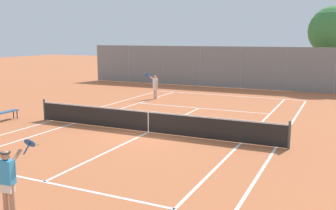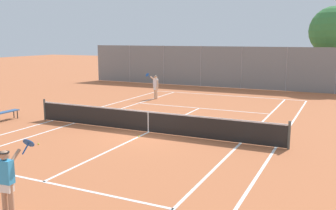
% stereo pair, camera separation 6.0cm
% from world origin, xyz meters
% --- Properties ---
extents(ground_plane, '(120.00, 120.00, 0.00)m').
position_xyz_m(ground_plane, '(0.00, 0.00, 0.00)').
color(ground_plane, '#BC663D').
extents(court_line_markings, '(11.10, 23.90, 0.01)m').
position_xyz_m(court_line_markings, '(0.00, 0.00, 0.00)').
color(court_line_markings, white).
rests_on(court_line_markings, ground).
extents(tennis_net, '(12.00, 0.10, 1.07)m').
position_xyz_m(tennis_net, '(0.00, 0.00, 0.51)').
color(tennis_net, '#474C47').
rests_on(tennis_net, ground).
extents(player_near_side, '(0.60, 0.78, 1.77)m').
position_xyz_m(player_near_side, '(0.84, -8.37, 0.93)').
color(player_near_side, tan).
rests_on(player_near_side, ground).
extents(player_far_left, '(0.86, 0.68, 1.77)m').
position_xyz_m(player_far_left, '(-3.97, 8.44, 0.93)').
color(player_far_left, beige).
rests_on(player_far_left, ground).
extents(loose_tennis_ball_0, '(0.07, 0.07, 0.07)m').
position_xyz_m(loose_tennis_ball_0, '(0.02, -0.88, 0.03)').
color(loose_tennis_ball_0, '#D1DB33').
rests_on(loose_tennis_ball_0, ground).
extents(loose_tennis_ball_1, '(0.07, 0.07, 0.07)m').
position_xyz_m(loose_tennis_ball_1, '(-2.94, -3.58, 0.03)').
color(loose_tennis_ball_1, '#D1DB33').
rests_on(loose_tennis_ball_1, ground).
extents(courtside_bench, '(0.36, 1.50, 0.47)m').
position_xyz_m(courtside_bench, '(-7.62, -0.98, 0.41)').
color(courtside_bench, '#33598C').
rests_on(courtside_bench, ground).
extents(back_fence, '(28.40, 0.08, 3.45)m').
position_xyz_m(back_fence, '(0.00, 16.09, 1.73)').
color(back_fence, gray).
rests_on(back_fence, ground).
extents(tree_behind_left, '(3.90, 3.90, 6.63)m').
position_xyz_m(tree_behind_left, '(6.73, 19.03, 4.59)').
color(tree_behind_left, brown).
rests_on(tree_behind_left, ground).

